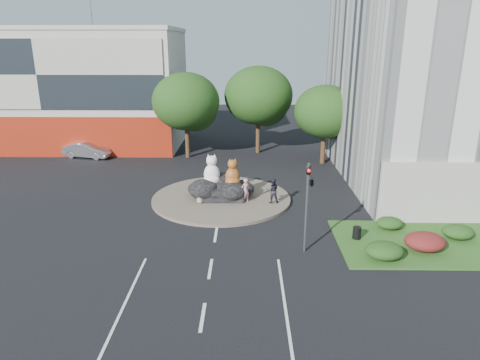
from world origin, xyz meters
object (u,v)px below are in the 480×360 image
(litter_bin, at_px, (357,233))
(parked_car, at_px, (88,150))
(kitten_white, at_px, (243,194))
(cat_white, at_px, (212,169))
(cat_tabby, at_px, (233,172))
(kitten_calico, at_px, (200,197))
(pedestrian_dark, at_px, (273,191))
(pedestrian_pink, at_px, (245,190))

(litter_bin, bearing_deg, parked_car, 140.30)
(kitten_white, distance_m, parked_car, 19.66)
(cat_white, height_order, parked_car, cat_white)
(cat_tabby, relative_size, parked_car, 0.43)
(cat_white, relative_size, kitten_white, 2.98)
(kitten_white, bearing_deg, kitten_calico, 162.26)
(parked_car, relative_size, litter_bin, 6.62)
(parked_car, xyz_separation_m, litter_bin, (22.05, -18.31, -0.30))
(cat_white, bearing_deg, kitten_white, -20.28)
(kitten_calico, bearing_deg, pedestrian_dark, 1.57)
(cat_white, xyz_separation_m, kitten_calico, (-0.75, -1.48, -1.60))
(cat_tabby, xyz_separation_m, pedestrian_pink, (0.91, -1.00, -1.04))
(cat_white, distance_m, kitten_calico, 2.30)
(cat_tabby, relative_size, litter_bin, 2.82)
(kitten_white, height_order, pedestrian_pink, pedestrian_pink)
(pedestrian_pink, bearing_deg, litter_bin, 104.64)
(kitten_white, relative_size, parked_car, 0.16)
(cat_white, xyz_separation_m, cat_tabby, (1.50, -0.27, -0.11))
(pedestrian_dark, relative_size, parked_car, 0.38)
(cat_white, bearing_deg, kitten_calico, -118.60)
(pedestrian_pink, height_order, pedestrian_dark, pedestrian_dark)
(kitten_calico, distance_m, parked_car, 17.93)
(pedestrian_dark, xyz_separation_m, parked_car, (-17.51, 12.78, -0.31))
(kitten_calico, height_order, parked_car, parked_car)
(parked_car, bearing_deg, cat_white, -118.61)
(kitten_white, bearing_deg, parked_car, 110.31)
(cat_white, relative_size, litter_bin, 3.14)
(pedestrian_dark, height_order, litter_bin, pedestrian_dark)
(cat_white, distance_m, pedestrian_dark, 4.66)
(cat_tabby, bearing_deg, pedestrian_dark, -32.25)
(kitten_calico, relative_size, parked_car, 0.18)
(cat_white, distance_m, litter_bin, 11.35)
(pedestrian_pink, bearing_deg, cat_tabby, -81.89)
(cat_tabby, distance_m, pedestrian_dark, 3.18)
(kitten_white, relative_size, pedestrian_pink, 0.44)
(kitten_calico, distance_m, litter_bin, 11.02)
(cat_white, bearing_deg, pedestrian_pink, -29.66)
(cat_tabby, bearing_deg, litter_bin, -53.03)
(cat_white, height_order, kitten_white, cat_white)
(cat_white, distance_m, parked_car, 17.51)
(kitten_calico, xyz_separation_m, kitten_white, (2.99, 0.73, -0.04))
(cat_tabby, bearing_deg, pedestrian_pink, -58.67)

